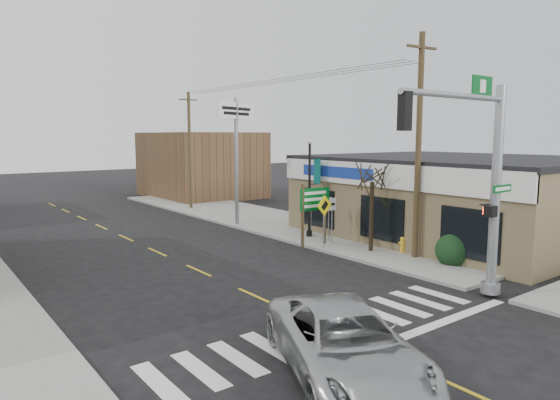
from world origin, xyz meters
TOP-DOWN VIEW (x-y plane):
  - ground at (0.00, 0.00)m, footprint 140.00×140.00m
  - sidewalk_right at (9.00, 13.00)m, footprint 6.00×38.00m
  - center_line at (0.00, 8.00)m, footprint 0.12×56.00m
  - crosswalk at (0.00, 0.40)m, footprint 11.00×2.20m
  - thrift_store at (14.50, 6.00)m, footprint 12.00×14.00m
  - bldg_distant_right at (12.00, 30.00)m, footprint 8.00×10.00m
  - suv at (-1.59, -1.82)m, footprint 4.59×6.11m
  - traffic_signal_pole at (5.37, -0.76)m, footprint 5.50×0.40m
  - guide_sign at (6.30, 8.24)m, footprint 1.70×0.14m
  - fire_hydrant at (8.50, 4.76)m, footprint 0.23×0.23m
  - ped_crossing_sign at (6.30, 7.55)m, footprint 0.96×0.07m
  - lamp_post at (7.61, 10.07)m, footprint 0.65×0.51m
  - dance_center_sign at (6.50, 15.40)m, footprint 3.48×0.22m
  - bare_tree at (7.63, 5.86)m, footprint 2.35×2.35m
  - shrub_front at (8.61, 2.29)m, footprint 1.42×1.42m
  - shrub_back at (9.62, 7.97)m, footprint 1.15×1.15m
  - utility_pole_near at (8.25, 3.90)m, footprint 1.63×0.24m
  - utility_pole_far at (7.50, 23.24)m, footprint 1.44×0.22m

SIDE VIEW (x-z plane):
  - ground at x=0.00m, z-range 0.00..0.00m
  - center_line at x=0.00m, z-range 0.00..0.01m
  - crosswalk at x=0.00m, z-range 0.00..0.01m
  - sidewalk_right at x=9.00m, z-range 0.00..0.13m
  - fire_hydrant at x=8.50m, z-range 0.16..0.90m
  - shrub_back at x=9.62m, z-range 0.13..0.99m
  - shrub_front at x=8.61m, z-range 0.13..1.19m
  - suv at x=-1.59m, z-range 0.00..1.54m
  - ped_crossing_sign at x=6.30m, z-range 0.61..3.08m
  - thrift_store at x=14.50m, z-range 0.00..4.00m
  - guide_sign at x=6.30m, z-range 0.56..3.53m
  - bldg_distant_right at x=12.00m, z-range 0.00..5.60m
  - lamp_post at x=7.61m, z-range 0.54..5.56m
  - bare_tree at x=7.63m, z-range 1.48..6.18m
  - traffic_signal_pole at x=5.37m, z-range 0.79..7.76m
  - utility_pole_far at x=7.50m, z-range 0.24..8.50m
  - utility_pole_near at x=8.25m, z-range 0.25..9.64m
  - dance_center_sign at x=6.50m, z-range 1.94..9.33m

